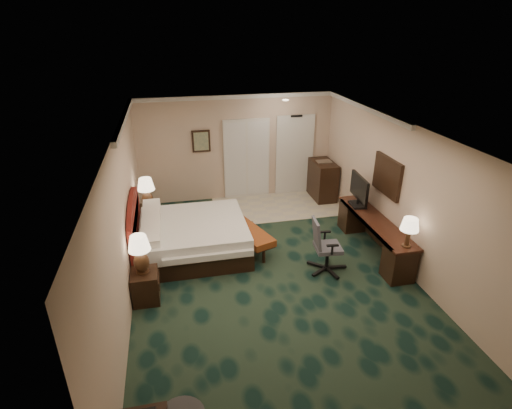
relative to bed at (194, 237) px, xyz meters
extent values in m
cube|color=black|center=(1.35, -1.15, -0.33)|extent=(5.00, 7.50, 0.00)
cube|color=white|center=(1.35, -1.15, 2.37)|extent=(5.00, 7.50, 0.00)
cube|color=#D1AE90|center=(1.35, 2.60, 1.02)|extent=(5.00, 0.00, 2.70)
cube|color=#D1AE90|center=(1.35, -4.90, 1.02)|extent=(5.00, 0.00, 2.70)
cube|color=#D1AE90|center=(-1.15, -1.15, 1.02)|extent=(0.00, 7.50, 2.70)
cube|color=#D1AE90|center=(3.85, -1.15, 1.02)|extent=(0.00, 7.50, 2.70)
cube|color=#B8B09E|center=(2.25, 1.75, -0.33)|extent=(3.20, 1.70, 0.01)
cube|color=silver|center=(2.90, 2.57, 0.72)|extent=(1.02, 0.06, 2.18)
cube|color=silver|center=(1.60, 2.56, 0.72)|extent=(1.20, 0.06, 2.10)
cube|color=#536C5C|center=(0.45, 2.56, 1.27)|extent=(0.45, 0.06, 0.55)
cube|color=white|center=(3.81, -0.55, 1.22)|extent=(0.05, 0.95, 0.75)
cube|color=silver|center=(0.00, 0.00, 0.00)|extent=(2.10, 1.95, 0.67)
cube|color=black|center=(-0.91, -1.40, -0.06)|extent=(0.43, 0.50, 0.54)
cube|color=black|center=(-0.90, 1.13, -0.05)|extent=(0.45, 0.52, 0.57)
cube|color=brown|center=(1.11, -0.14, -0.10)|extent=(0.90, 1.43, 0.46)
cube|color=black|center=(3.56, -0.76, 0.02)|extent=(0.53, 2.48, 0.72)
cube|color=black|center=(3.50, -0.06, 0.72)|extent=(0.14, 0.87, 0.67)
cube|color=black|center=(3.54, 2.05, 0.17)|extent=(0.53, 0.95, 1.00)
camera|label=1|loc=(-0.27, -7.17, 3.99)|focal=28.00mm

